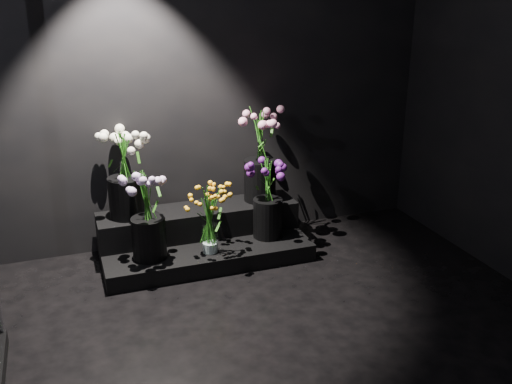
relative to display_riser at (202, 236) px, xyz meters
name	(u,v)px	position (x,y,z in m)	size (l,w,h in m)	color
floor	(283,380)	(0.02, -1.68, -0.15)	(4.00, 4.00, 0.00)	black
wall_back	(189,72)	(0.02, 0.32, 1.25)	(4.00, 4.00, 0.00)	black
display_riser	(202,236)	(0.00, 0.00, 0.00)	(1.60, 0.71, 0.36)	black
bouquet_orange_bells	(209,218)	(-0.01, -0.27, 0.27)	(0.33, 0.33, 0.53)	white
bouquet_lilac	(147,209)	(-0.45, -0.21, 0.37)	(0.45, 0.45, 0.68)	black
bouquet_purple	(268,194)	(0.50, -0.15, 0.35)	(0.38, 0.38, 0.64)	black
bouquet_cream_roses	(124,167)	(-0.56, 0.11, 0.60)	(0.51, 0.51, 0.68)	black
bouquet_pink_roses	(260,150)	(0.53, 0.10, 0.64)	(0.47, 0.47, 0.77)	black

